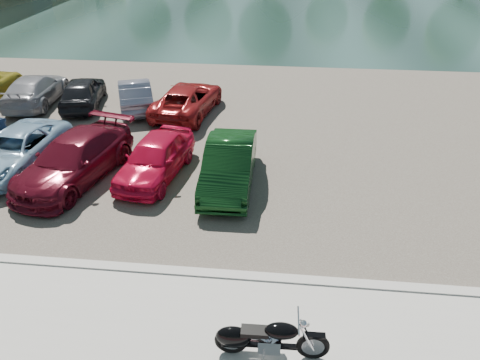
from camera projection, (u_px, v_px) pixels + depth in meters
The scene contains 13 objects.
ground at pixel (237, 343), 9.97m from camera, with size 200.00×200.00×0.00m, color #595447.
kerb at pixel (246, 277), 11.65m from camera, with size 60.00×0.30×0.14m, color #ADAAA3.
parking_lot at pixel (266, 130), 19.39m from camera, with size 60.00×18.00×0.04m, color #474039.
river at pixel (283, 4), 44.27m from camera, with size 120.00×40.00×0.00m, color #1B322D.
motorcycle at pixel (261, 338), 9.38m from camera, with size 2.33×0.75×1.05m.
car_2 at pixel (16, 150), 16.32m from camera, with size 2.16×4.68×1.30m, color #92B7D4.
car_3 at pixel (74, 159), 15.55m from camera, with size 2.07×5.09×1.48m, color #570C1B.
car_4 at pixel (155, 157), 15.75m from camera, with size 1.65×4.11×1.40m, color red.
car_5 at pixel (229, 165), 15.24m from camera, with size 1.54×4.43×1.46m, color black.
car_7 at pixel (35, 89), 21.68m from camera, with size 1.87×4.60×1.33m, color #98969F.
car_8 at pixel (83, 92), 21.39m from camera, with size 1.61×4.00×1.36m, color black.
car_9 at pixel (135, 94), 21.16m from camera, with size 1.39×4.00×1.32m, color slate.
car_10 at pixel (187, 99), 20.63m from camera, with size 2.17×4.70×1.31m, color maroon.
Camera 1 is at (0.79, -6.79, 8.05)m, focal length 35.00 mm.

